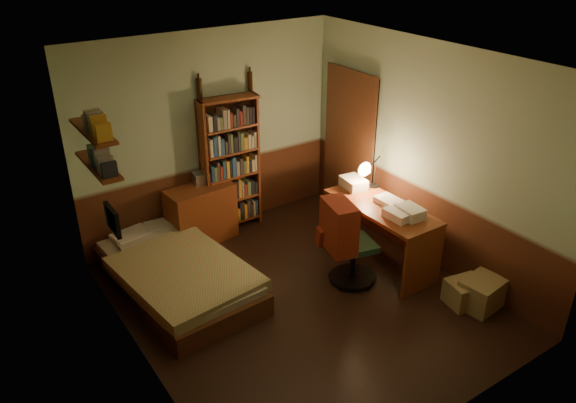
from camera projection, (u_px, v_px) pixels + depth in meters
floor at (301, 300)px, 6.15m from camera, size 3.50×4.00×0.02m
ceiling at (304, 60)px, 4.97m from camera, size 3.50×4.00×0.02m
wall_back at (210, 135)px, 7.05m from camera, size 3.50×0.02×2.60m
wall_left at (130, 245)px, 4.68m from camera, size 0.02×4.00×2.60m
wall_right at (427, 155)px, 6.44m from camera, size 0.02×4.00×2.60m
wall_front at (462, 293)px, 4.08m from camera, size 3.50×0.02×2.60m
doorway at (350, 146)px, 7.52m from camera, size 0.06×0.90×2.00m
door_trim at (348, 147)px, 7.50m from camera, size 0.02×0.98×2.08m
bed at (176, 264)px, 6.22m from camera, size 1.25×2.14×0.62m
dresser at (201, 214)px, 7.13m from camera, size 0.87×0.49×0.75m
mini_stereo at (203, 177)px, 7.08m from camera, size 0.27×0.22×0.13m
bookshelf at (231, 165)px, 7.21m from camera, size 0.79×0.33×1.79m
bottle_left at (199, 89)px, 6.67m from camera, size 0.09×0.09×0.25m
bottle_right at (250, 81)px, 7.02m from camera, size 0.08×0.08×0.24m
desk at (380, 234)px, 6.65m from camera, size 0.60×1.44×0.77m
paper_stack at (353, 183)px, 6.88m from camera, size 0.27×0.34×0.13m
desk_lamp at (376, 164)px, 6.80m from camera, size 0.19×0.19×0.59m
office_chair at (354, 244)px, 6.26m from camera, size 0.57×0.53×0.97m
red_jacket at (332, 180)px, 5.95m from camera, size 0.38×0.53×0.56m
wall_shelf_lower at (98, 165)px, 5.42m from camera, size 0.20×0.90×0.03m
wall_shelf_upper at (93, 131)px, 5.26m from camera, size 0.20×0.90×0.03m
framed_picture at (112, 220)px, 5.17m from camera, size 0.04×0.32×0.26m
cardboard_box_a at (482, 293)px, 5.97m from camera, size 0.48×0.40×0.33m
cardboard_box_b at (465, 292)px, 6.04m from camera, size 0.44×0.38×0.27m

